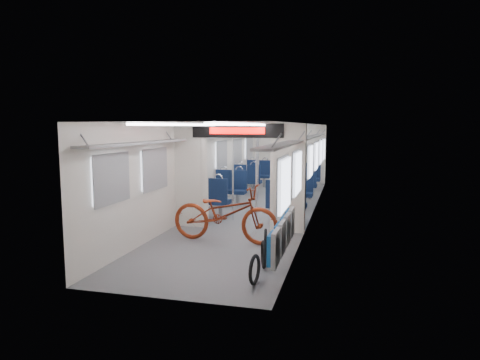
{
  "coord_description": "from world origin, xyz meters",
  "views": [
    {
      "loc": [
        2.3,
        -10.94,
        2.24
      ],
      "look_at": [
        0.01,
        -1.89,
        1.07
      ],
      "focal_mm": 32.0,
      "sensor_mm": 36.0,
      "label": 1
    }
  ],
  "objects_px": {
    "stanchion_far_left": "(258,162)",
    "stanchion_far_right": "(279,163)",
    "bike_hoop_b": "(264,256)",
    "bike_hoop_c": "(265,246)",
    "seat_bay_far_right": "(305,178)",
    "stanchion_near_right": "(256,175)",
    "bike_hoop_a": "(255,271)",
    "seat_bay_near_left": "(221,191)",
    "stanchion_near_left": "(233,173)",
    "seat_bay_near_right": "(291,193)",
    "flip_bench": "(283,234)",
    "seat_bay_far_left": "(253,175)",
    "bicycle": "(225,213)"
  },
  "relations": [
    {
      "from": "stanchion_far_left",
      "to": "stanchion_far_right",
      "type": "bearing_deg",
      "value": -22.26
    },
    {
      "from": "bike_hoop_b",
      "to": "stanchion_far_left",
      "type": "distance_m",
      "value": 6.56
    },
    {
      "from": "bike_hoop_c",
      "to": "seat_bay_far_right",
      "type": "relative_size",
      "value": 0.27
    },
    {
      "from": "stanchion_near_right",
      "to": "bike_hoop_a",
      "type": "bearing_deg",
      "value": -78.23
    },
    {
      "from": "bike_hoop_c",
      "to": "seat_bay_far_right",
      "type": "xyz_separation_m",
      "value": [
        -0.06,
        7.28,
        0.29
      ]
    },
    {
      "from": "seat_bay_near_left",
      "to": "stanchion_near_left",
      "type": "xyz_separation_m",
      "value": [
        0.59,
        -0.98,
        0.6
      ]
    },
    {
      "from": "bike_hoop_b",
      "to": "seat_bay_near_right",
      "type": "distance_m",
      "value": 4.26
    },
    {
      "from": "bike_hoop_b",
      "to": "seat_bay_near_right",
      "type": "height_order",
      "value": "seat_bay_near_right"
    },
    {
      "from": "flip_bench",
      "to": "stanchion_near_right",
      "type": "bearing_deg",
      "value": 109.53
    },
    {
      "from": "seat_bay_near_left",
      "to": "flip_bench",
      "type": "bearing_deg",
      "value": -61.82
    },
    {
      "from": "stanchion_near_right",
      "to": "bike_hoop_b",
      "type": "bearing_deg",
      "value": -75.75
    },
    {
      "from": "seat_bay_far_left",
      "to": "stanchion_far_right",
      "type": "relative_size",
      "value": 0.9
    },
    {
      "from": "seat_bay_near_right",
      "to": "flip_bench",
      "type": "bearing_deg",
      "value": -84.36
    },
    {
      "from": "seat_bay_near_left",
      "to": "seat_bay_far_left",
      "type": "height_order",
      "value": "seat_bay_near_left"
    },
    {
      "from": "seat_bay_far_right",
      "to": "bike_hoop_b",
      "type": "bearing_deg",
      "value": -89.14
    },
    {
      "from": "seat_bay_near_right",
      "to": "stanchion_near_right",
      "type": "distance_m",
      "value": 1.51
    },
    {
      "from": "bike_hoop_a",
      "to": "bike_hoop_b",
      "type": "height_order",
      "value": "bike_hoop_b"
    },
    {
      "from": "seat_bay_near_right",
      "to": "seat_bay_far_right",
      "type": "height_order",
      "value": "seat_bay_near_right"
    },
    {
      "from": "seat_bay_near_right",
      "to": "stanchion_far_right",
      "type": "height_order",
      "value": "stanchion_far_right"
    },
    {
      "from": "seat_bay_far_left",
      "to": "bike_hoop_c",
      "type": "bearing_deg",
      "value": -76.01
    },
    {
      "from": "bike_hoop_a",
      "to": "stanchion_far_right",
      "type": "distance_m",
      "value": 6.89
    },
    {
      "from": "bicycle",
      "to": "stanchion_far_left",
      "type": "xyz_separation_m",
      "value": [
        -0.39,
        4.96,
        0.59
      ]
    },
    {
      "from": "bike_hoop_b",
      "to": "seat_bay_near_left",
      "type": "relative_size",
      "value": 0.21
    },
    {
      "from": "flip_bench",
      "to": "bike_hoop_a",
      "type": "xyz_separation_m",
      "value": [
        -0.29,
        -0.73,
        -0.38
      ]
    },
    {
      "from": "seat_bay_far_right",
      "to": "bike_hoop_c",
      "type": "bearing_deg",
      "value": -89.51
    },
    {
      "from": "seat_bay_near_left",
      "to": "stanchion_near_left",
      "type": "height_order",
      "value": "stanchion_near_left"
    },
    {
      "from": "bike_hoop_b",
      "to": "bike_hoop_c",
      "type": "relative_size",
      "value": 0.85
    },
    {
      "from": "bike_hoop_c",
      "to": "stanchion_far_left",
      "type": "height_order",
      "value": "stanchion_far_left"
    },
    {
      "from": "flip_bench",
      "to": "seat_bay_far_right",
      "type": "distance_m",
      "value": 7.73
    },
    {
      "from": "seat_bay_far_left",
      "to": "stanchion_near_left",
      "type": "distance_m",
      "value": 4.97
    },
    {
      "from": "bicycle",
      "to": "stanchion_near_left",
      "type": "height_order",
      "value": "stanchion_near_left"
    },
    {
      "from": "bike_hoop_a",
      "to": "seat_bay_near_right",
      "type": "height_order",
      "value": "seat_bay_near_right"
    },
    {
      "from": "bike_hoop_b",
      "to": "stanchion_near_right",
      "type": "distance_m",
      "value": 3.26
    },
    {
      "from": "bike_hoop_a",
      "to": "stanchion_near_right",
      "type": "height_order",
      "value": "stanchion_near_right"
    },
    {
      "from": "flip_bench",
      "to": "stanchion_near_left",
      "type": "distance_m",
      "value": 3.75
    },
    {
      "from": "seat_bay_near_left",
      "to": "stanchion_near_right",
      "type": "relative_size",
      "value": 0.92
    },
    {
      "from": "bike_hoop_a",
      "to": "bike_hoop_c",
      "type": "distance_m",
      "value": 1.17
    },
    {
      "from": "bicycle",
      "to": "bike_hoop_c",
      "type": "relative_size",
      "value": 4.03
    },
    {
      "from": "seat_bay_near_left",
      "to": "stanchion_far_right",
      "type": "bearing_deg",
      "value": 55.07
    },
    {
      "from": "seat_bay_near_left",
      "to": "stanchion_far_right",
      "type": "distance_m",
      "value": 2.25
    },
    {
      "from": "seat_bay_near_left",
      "to": "seat_bay_far_right",
      "type": "distance_m",
      "value": 3.92
    },
    {
      "from": "stanchion_near_right",
      "to": "seat_bay_far_right",
      "type": "bearing_deg",
      "value": 82.1
    },
    {
      "from": "seat_bay_far_left",
      "to": "stanchion_far_left",
      "type": "bearing_deg",
      "value": -73.23
    },
    {
      "from": "bike_hoop_b",
      "to": "bike_hoop_c",
      "type": "height_order",
      "value": "bike_hoop_c"
    },
    {
      "from": "bicycle",
      "to": "seat_bay_near_right",
      "type": "height_order",
      "value": "bicycle"
    },
    {
      "from": "bike_hoop_c",
      "to": "bike_hoop_b",
      "type": "bearing_deg",
      "value": -83.01
    },
    {
      "from": "bike_hoop_a",
      "to": "seat_bay_near_left",
      "type": "bearing_deg",
      "value": 111.78
    },
    {
      "from": "bicycle",
      "to": "seat_bay_far_left",
      "type": "xyz_separation_m",
      "value": [
        -0.95,
        6.83,
        -0.02
      ]
    },
    {
      "from": "bike_hoop_c",
      "to": "seat_bay_near_left",
      "type": "distance_m",
      "value": 4.3
    },
    {
      "from": "stanchion_far_left",
      "to": "bike_hoop_c",
      "type": "bearing_deg",
      "value": -76.91
    }
  ]
}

